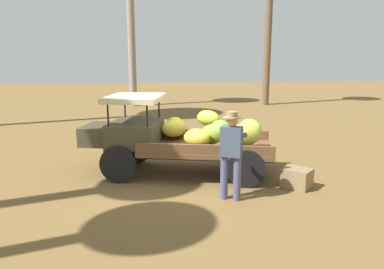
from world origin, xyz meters
name	(u,v)px	position (x,y,z in m)	size (l,w,h in m)	color
ground_plane	(177,175)	(0.00, 0.00, 0.00)	(60.00, 60.00, 0.00)	brown
truck	(172,137)	(0.11, -0.18, 0.90)	(4.64, 2.49, 1.86)	#413A29
farmer	(231,150)	(-0.95, 1.56, 1.00)	(0.57, 0.53, 1.75)	#4D4E7A
wooden_crate	(297,178)	(-2.51, 1.04, 0.21)	(0.57, 0.46, 0.42)	olive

